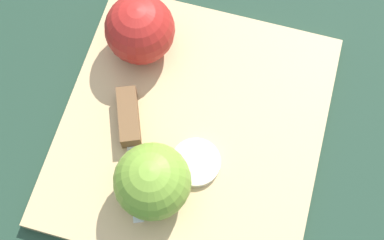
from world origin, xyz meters
name	(u,v)px	position (x,y,z in m)	size (l,w,h in m)	color
ground_plane	(192,131)	(0.00, 0.00, 0.00)	(4.00, 4.00, 0.00)	#1E3828
cutting_board	(192,129)	(0.00, 0.00, 0.01)	(0.33, 0.31, 0.02)	tan
apple_half_left	(140,29)	(-0.08, -0.09, 0.06)	(0.08, 0.08, 0.08)	red
apple_half_right	(152,181)	(0.09, -0.02, 0.06)	(0.08, 0.08, 0.08)	olive
knife	(129,122)	(0.02, -0.07, 0.03)	(0.15, 0.08, 0.02)	silver
apple_slice	(196,162)	(0.04, 0.02, 0.02)	(0.06, 0.06, 0.01)	beige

